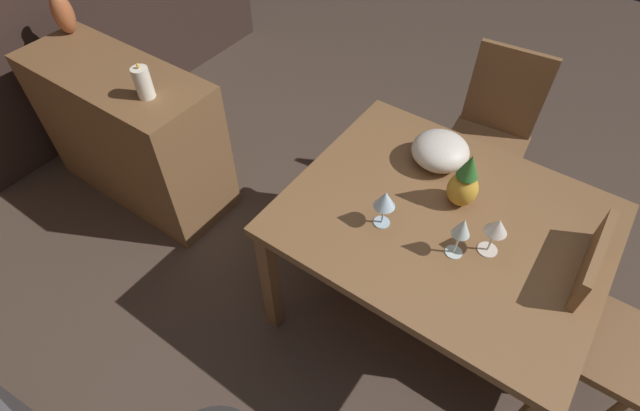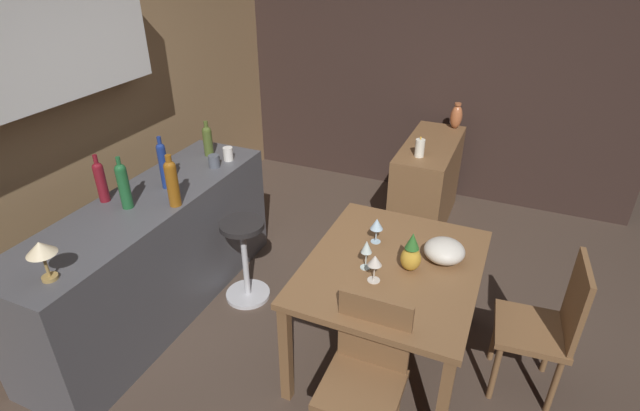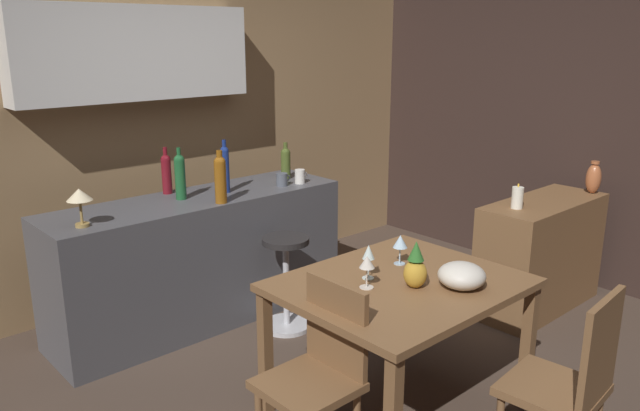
{
  "view_description": "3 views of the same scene",
  "coord_description": "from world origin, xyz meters",
  "px_view_note": "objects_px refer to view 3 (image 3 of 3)",
  "views": [
    {
      "loc": [
        -0.27,
        1.0,
        2.15
      ],
      "look_at": [
        0.29,
        0.2,
        1.04
      ],
      "focal_mm": 26.76,
      "sensor_mm": 36.0,
      "label": 1
    },
    {
      "loc": [
        -2.3,
        -0.78,
        2.45
      ],
      "look_at": [
        0.13,
        0.27,
        0.96
      ],
      "focal_mm": 27.39,
      "sensor_mm": 36.0,
      "label": 2
    },
    {
      "loc": [
        -2.3,
        -2.19,
        1.98
      ],
      "look_at": [
        0.04,
        0.4,
        1.01
      ],
      "focal_mm": 34.83,
      "sensor_mm": 36.0,
      "label": 3
    }
  ],
  "objects_px": {
    "wine_glass_left": "(367,263)",
    "wine_bottle_cobalt": "(225,167)",
    "vase_copper": "(593,178)",
    "wine_bottle_amber": "(220,177)",
    "chair_near_window": "(318,371)",
    "wine_glass_right": "(400,242)",
    "wine_bottle_olive": "(286,162)",
    "sideboard_cabinet": "(540,255)",
    "wine_bottle_green": "(180,175)",
    "pillar_candle_tall": "(517,198)",
    "chair_by_doorway": "(569,383)",
    "pineapple_centerpiece": "(415,268)",
    "dining_table": "(400,296)",
    "cup_slate": "(282,179)",
    "bar_stool": "(286,280)",
    "cup_white": "(300,176)",
    "counter_lamp": "(79,197)",
    "wine_glass_center": "(369,253)",
    "wine_bottle_ruby": "(166,172)",
    "fruit_bowl": "(462,276)"
  },
  "relations": [
    {
      "from": "chair_near_window",
      "to": "wine_bottle_ruby",
      "type": "xyz_separation_m",
      "value": [
        0.33,
        1.94,
        0.57
      ]
    },
    {
      "from": "wine_bottle_green",
      "to": "wine_bottle_ruby",
      "type": "height_order",
      "value": "wine_bottle_green"
    },
    {
      "from": "wine_glass_right",
      "to": "cup_slate",
      "type": "distance_m",
      "value": 1.39
    },
    {
      "from": "bar_stool",
      "to": "cup_white",
      "type": "distance_m",
      "value": 0.82
    },
    {
      "from": "pineapple_centerpiece",
      "to": "counter_lamp",
      "type": "bearing_deg",
      "value": 122.39
    },
    {
      "from": "wine_glass_right",
      "to": "wine_bottle_green",
      "type": "height_order",
      "value": "wine_bottle_green"
    },
    {
      "from": "chair_by_doorway",
      "to": "wine_glass_right",
      "type": "height_order",
      "value": "chair_by_doorway"
    },
    {
      "from": "chair_by_doorway",
      "to": "dining_table",
      "type": "bearing_deg",
      "value": 96.86
    },
    {
      "from": "sideboard_cabinet",
      "to": "pillar_candle_tall",
      "type": "height_order",
      "value": "pillar_candle_tall"
    },
    {
      "from": "chair_near_window",
      "to": "sideboard_cabinet",
      "type": "bearing_deg",
      "value": 5.14
    },
    {
      "from": "chair_by_doorway",
      "to": "pillar_candle_tall",
      "type": "distance_m",
      "value": 1.76
    },
    {
      "from": "vase_copper",
      "to": "wine_bottle_amber",
      "type": "bearing_deg",
      "value": 149.82
    },
    {
      "from": "chair_near_window",
      "to": "pillar_candle_tall",
      "type": "bearing_deg",
      "value": 6.88
    },
    {
      "from": "wine_glass_center",
      "to": "chair_by_doorway",
      "type": "bearing_deg",
      "value": -78.78
    },
    {
      "from": "chair_near_window",
      "to": "pillar_candle_tall",
      "type": "xyz_separation_m",
      "value": [
        2.06,
        0.25,
        0.41
      ]
    },
    {
      "from": "sideboard_cabinet",
      "to": "pillar_candle_tall",
      "type": "relative_size",
      "value": 6.3
    },
    {
      "from": "pineapple_centerpiece",
      "to": "pillar_candle_tall",
      "type": "distance_m",
      "value": 1.48
    },
    {
      "from": "dining_table",
      "to": "pineapple_centerpiece",
      "type": "xyz_separation_m",
      "value": [
        -0.01,
        -0.1,
        0.19
      ]
    },
    {
      "from": "wine_bottle_green",
      "to": "cup_slate",
      "type": "bearing_deg",
      "value": -11.99
    },
    {
      "from": "sideboard_cabinet",
      "to": "wine_bottle_amber",
      "type": "xyz_separation_m",
      "value": [
        -1.92,
        1.26,
        0.66
      ]
    },
    {
      "from": "chair_near_window",
      "to": "wine_glass_right",
      "type": "xyz_separation_m",
      "value": [
        0.8,
        0.22,
        0.38
      ]
    },
    {
      "from": "pineapple_centerpiece",
      "to": "cup_white",
      "type": "xyz_separation_m",
      "value": [
        0.6,
        1.6,
        0.11
      ]
    },
    {
      "from": "pineapple_centerpiece",
      "to": "counter_lamp",
      "type": "relative_size",
      "value": 1.09
    },
    {
      "from": "chair_near_window",
      "to": "chair_by_doorway",
      "type": "bearing_deg",
      "value": -49.14
    },
    {
      "from": "pillar_candle_tall",
      "to": "wine_bottle_olive",
      "type": "bearing_deg",
      "value": 118.68
    },
    {
      "from": "chair_by_doorway",
      "to": "wine_bottle_amber",
      "type": "height_order",
      "value": "wine_bottle_amber"
    },
    {
      "from": "wine_glass_right",
      "to": "pineapple_centerpiece",
      "type": "bearing_deg",
      "value": -125.94
    },
    {
      "from": "wine_bottle_cobalt",
      "to": "wine_bottle_green",
      "type": "bearing_deg",
      "value": 171.9
    },
    {
      "from": "pillar_candle_tall",
      "to": "cup_slate",
      "type": "bearing_deg",
      "value": 126.6
    },
    {
      "from": "wine_glass_right",
      "to": "wine_bottle_amber",
      "type": "relative_size",
      "value": 0.48
    },
    {
      "from": "wine_bottle_cobalt",
      "to": "cup_white",
      "type": "distance_m",
      "value": 0.6
    },
    {
      "from": "dining_table",
      "to": "counter_lamp",
      "type": "bearing_deg",
      "value": 124.25
    },
    {
      "from": "chair_near_window",
      "to": "chair_by_doorway",
      "type": "relative_size",
      "value": 0.95
    },
    {
      "from": "bar_stool",
      "to": "chair_by_doorway",
      "type": "bearing_deg",
      "value": -91.51
    },
    {
      "from": "wine_glass_left",
      "to": "cup_slate",
      "type": "relative_size",
      "value": 1.44
    },
    {
      "from": "dining_table",
      "to": "wine_bottle_olive",
      "type": "distance_m",
      "value": 1.85
    },
    {
      "from": "sideboard_cabinet",
      "to": "wine_glass_center",
      "type": "xyz_separation_m",
      "value": [
        -1.87,
        -0.02,
        0.47
      ]
    },
    {
      "from": "wine_bottle_cobalt",
      "to": "wine_bottle_olive",
      "type": "bearing_deg",
      "value": 5.32
    },
    {
      "from": "wine_glass_left",
      "to": "wine_bottle_cobalt",
      "type": "relative_size",
      "value": 0.45
    },
    {
      "from": "wine_bottle_amber",
      "to": "vase_copper",
      "type": "xyz_separation_m",
      "value": [
        2.38,
        -1.39,
        -0.14
      ]
    },
    {
      "from": "bar_stool",
      "to": "wine_bottle_green",
      "type": "relative_size",
      "value": 1.87
    },
    {
      "from": "bar_stool",
      "to": "wine_bottle_green",
      "type": "distance_m",
      "value": 1.01
    },
    {
      "from": "sideboard_cabinet",
      "to": "chair_near_window",
      "type": "bearing_deg",
      "value": -174.86
    },
    {
      "from": "chair_by_doorway",
      "to": "fruit_bowl",
      "type": "bearing_deg",
      "value": 84.99
    },
    {
      "from": "wine_bottle_green",
      "to": "pillar_candle_tall",
      "type": "xyz_separation_m",
      "value": [
        1.74,
        -1.49,
        -0.17
      ]
    },
    {
      "from": "wine_glass_right",
      "to": "cup_white",
      "type": "bearing_deg",
      "value": 72.98
    },
    {
      "from": "pillar_candle_tall",
      "to": "dining_table",
      "type": "bearing_deg",
      "value": -172.14
    },
    {
      "from": "wine_bottle_olive",
      "to": "wine_bottle_green",
      "type": "height_order",
      "value": "wine_bottle_green"
    },
    {
      "from": "wine_bottle_cobalt",
      "to": "chair_near_window",
      "type": "bearing_deg",
      "value": -110.94
    },
    {
      "from": "counter_lamp",
      "to": "chair_near_window",
      "type": "bearing_deg",
      "value": -75.03
    }
  ]
}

